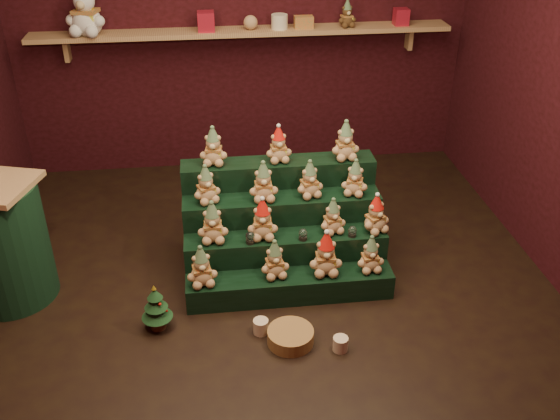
{
  "coord_description": "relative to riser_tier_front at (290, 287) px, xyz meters",
  "views": [
    {
      "loc": [
        -0.34,
        -3.5,
        2.69
      ],
      "look_at": [
        0.12,
        0.25,
        0.46
      ],
      "focal_mm": 40.0,
      "sensor_mm": 36.0,
      "label": 1
    }
  ],
  "objects": [
    {
      "name": "ground",
      "position": [
        -0.14,
        0.15,
        -0.09
      ],
      "size": [
        4.0,
        4.0,
        0.0
      ],
      "primitive_type": "plane",
      "color": "black",
      "rests_on": "ground"
    },
    {
      "name": "back_wall",
      "position": [
        -0.14,
        2.2,
        1.31
      ],
      "size": [
        4.0,
        0.1,
        2.8
      ],
      "primitive_type": "cube",
      "color": "black",
      "rests_on": "ground"
    },
    {
      "name": "front_wall",
      "position": [
        -0.14,
        -1.9,
        1.31
      ],
      "size": [
        4.0,
        0.1,
        2.8
      ],
      "primitive_type": "cube",
      "color": "black",
      "rests_on": "ground"
    },
    {
      "name": "back_shelf",
      "position": [
        -0.14,
        2.02,
        1.2
      ],
      "size": [
        3.6,
        0.26,
        0.24
      ],
      "color": "tan",
      "rests_on": "ground"
    },
    {
      "name": "riser_tier_front",
      "position": [
        0.0,
        0.0,
        0.0
      ],
      "size": [
        1.4,
        0.22,
        0.18
      ],
      "primitive_type": "cube",
      "color": "black",
      "rests_on": "ground"
    },
    {
      "name": "riser_tier_midfront",
      "position": [
        0.0,
        0.22,
        0.09
      ],
      "size": [
        1.4,
        0.22,
        0.36
      ],
      "primitive_type": "cube",
      "color": "black",
      "rests_on": "ground"
    },
    {
      "name": "riser_tier_midback",
      "position": [
        0.0,
        0.44,
        0.18
      ],
      "size": [
        1.4,
        0.22,
        0.54
      ],
      "primitive_type": "cube",
      "color": "black",
      "rests_on": "ground"
    },
    {
      "name": "riser_tier_back",
      "position": [
        0.0,
        0.66,
        0.27
      ],
      "size": [
        1.4,
        0.22,
        0.72
      ],
      "primitive_type": "cube",
      "color": "black",
      "rests_on": "ground"
    },
    {
      "name": "teddy_0",
      "position": [
        -0.58,
        -0.01,
        0.23
      ],
      "size": [
        0.22,
        0.21,
        0.28
      ],
      "primitive_type": null,
      "rotation": [
        0.0,
        0.0,
        0.14
      ],
      "color": "tan",
      "rests_on": "riser_tier_front"
    },
    {
      "name": "teddy_1",
      "position": [
        -0.1,
        0.02,
        0.22
      ],
      "size": [
        0.21,
        0.2,
        0.27
      ],
      "primitive_type": null,
      "rotation": [
        0.0,
        0.0,
        0.14
      ],
      "color": "tan",
      "rests_on": "riser_tier_front"
    },
    {
      "name": "teddy_2",
      "position": [
        0.24,
        0.01,
        0.24
      ],
      "size": [
        0.23,
        0.21,
        0.31
      ],
      "primitive_type": null,
      "rotation": [
        0.0,
        0.0,
        -0.05
      ],
      "color": "tan",
      "rests_on": "riser_tier_front"
    },
    {
      "name": "teddy_3",
      "position": [
        0.55,
        0.01,
        0.22
      ],
      "size": [
        0.2,
        0.18,
        0.26
      ],
      "primitive_type": null,
      "rotation": [
        0.0,
        0.0,
        0.07
      ],
      "color": "tan",
      "rests_on": "riser_tier_front"
    },
    {
      "name": "teddy_4",
      "position": [
        -0.5,
        0.23,
        0.42
      ],
      "size": [
        0.21,
        0.19,
        0.29
      ],
      "primitive_type": null,
      "rotation": [
        0.0,
        0.0,
        -0.03
      ],
      "color": "tan",
      "rests_on": "riser_tier_midfront"
    },
    {
      "name": "teddy_5",
      "position": [
        -0.16,
        0.22,
        0.41
      ],
      "size": [
        0.22,
        0.2,
        0.29
      ],
      "primitive_type": null,
      "rotation": [
        0.0,
        0.0,
        -0.07
      ],
      "color": "tan",
      "rests_on": "riser_tier_midfront"
    },
    {
      "name": "teddy_6",
      "position": [
        0.32,
        0.24,
        0.4
      ],
      "size": [
        0.21,
        0.2,
        0.25
      ],
      "primitive_type": null,
      "rotation": [
        0.0,
        0.0,
        0.22
      ],
      "color": "tan",
      "rests_on": "riser_tier_midfront"
    },
    {
      "name": "teddy_7",
      "position": [
        0.62,
        0.21,
        0.41
      ],
      "size": [
        0.25,
        0.24,
        0.28
      ],
      "primitive_type": null,
      "rotation": [
        0.0,
        0.0,
        0.4
      ],
      "color": "tan",
      "rests_on": "riser_tier_midfront"
    },
    {
      "name": "teddy_8",
      "position": [
        -0.53,
        0.45,
        0.58
      ],
      "size": [
        0.24,
        0.23,
        0.27
      ],
      "primitive_type": null,
      "rotation": [
        0.0,
        0.0,
        0.37
      ],
      "color": "tan",
      "rests_on": "riser_tier_midback"
    },
    {
      "name": "teddy_9",
      "position": [
        -0.13,
        0.43,
        0.59
      ],
      "size": [
        0.21,
        0.19,
        0.28
      ],
      "primitive_type": null,
      "rotation": [
        0.0,
        0.0,
        0.02
      ],
      "color": "tan",
      "rests_on": "riser_tier_midback"
    },
    {
      "name": "teddy_10",
      "position": [
        0.19,
        0.44,
        0.58
      ],
      "size": [
        0.23,
        0.21,
        0.27
      ],
      "primitive_type": null,
      "rotation": [
        0.0,
        0.0,
        0.25
      ],
      "color": "tan",
      "rests_on": "riser_tier_midback"
    },
    {
      "name": "teddy_11",
      "position": [
        0.52,
        0.43,
        0.58
      ],
      "size": [
        0.23,
        0.22,
        0.26
      ],
      "primitive_type": null,
      "rotation": [
        0.0,
        0.0,
        -0.36
      ],
      "color": "tan",
      "rests_on": "riser_tier_midback"
    },
    {
      "name": "teddy_12",
      "position": [
        -0.46,
        0.67,
        0.77
      ],
      "size": [
        0.22,
        0.2,
        0.27
      ],
      "primitive_type": null,
      "rotation": [
        0.0,
        0.0,
        -0.14
      ],
      "color": "tan",
      "rests_on": "riser_tier_back"
    },
    {
      "name": "teddy_13",
      "position": [
        0.0,
        0.66,
        0.76
      ],
      "size": [
        0.2,
        0.18,
        0.26
      ],
      "primitive_type": null,
      "rotation": [
        0.0,
        0.0,
        0.07
      ],
      "color": "tan",
      "rests_on": "riser_tier_back"
    },
    {
      "name": "teddy_14",
      "position": [
        0.48,
        0.64,
        0.77
      ],
      "size": [
        0.22,
        0.2,
        0.28
      ],
      "primitive_type": null,
      "rotation": [
        0.0,
        0.0,
        0.08
      ],
      "color": "tan",
      "rests_on": "riser_tier_back"
    },
    {
      "name": "snow_globe_a",
      "position": [
        -0.25,
        0.16,
        0.31
      ],
      "size": [
        0.06,
        0.06,
        0.09
      ],
      "color": "black",
      "rests_on": "riser_tier_midfront"
    },
    {
      "name": "snow_globe_b",
      "position": [
        0.11,
        0.16,
        0.31
      ],
      "size": [
        0.06,
        0.06,
        0.08
      ],
      "color": "black",
      "rests_on": "riser_tier_midfront"
    },
    {
      "name": "snow_globe_c",
      "position": [
        0.45,
        0.16,
        0.31
      ],
      "size": [
        0.06,
        0.06,
        0.08
      ],
      "color": "black",
      "rests_on": "riser_tier_midfront"
    },
    {
      "name": "side_table",
      "position": [
        -1.89,
        0.27,
        0.34
      ],
      "size": [
        0.68,
        0.61,
        0.87
      ],
      "rotation": [
        0.0,
        0.0,
        -0.29
      ],
      "color": "tan",
      "rests_on": "ground"
    },
    {
      "name": "mini_christmas_tree",
      "position": [
        -0.88,
        -0.2,
        0.07
      ],
      "size": [
        0.2,
        0.2,
        0.34
      ],
      "rotation": [
        0.0,
        0.0,
        0.17
      ],
      "color": "#452918",
      "rests_on": "ground"
    },
    {
      "name": "mug_left",
      "position": [
        -0.23,
        -0.33,
        -0.04
      ],
      "size": [
        0.1,
        0.1,
        0.1
      ],
      "primitive_type": "cylinder",
      "color": "beige",
      "rests_on": "ground"
    },
    {
      "name": "mug_right",
      "position": [
        0.24,
        -0.55,
        -0.04
      ],
      "size": [
        0.09,
        0.09,
        0.09
      ],
      "primitive_type": "cylinder",
      "color": "beige",
      "rests_on": "ground"
    },
    {
      "name": "wicker_basket",
      "position": [
        -0.06,
        -0.44,
        -0.04
      ],
      "size": [
        0.29,
        0.29,
        0.09
      ],
      "primitive_type": "cylinder",
      "rotation": [
        0.0,
        0.0,
        0.01
      ],
      "color": "olive",
      "rests_on": "ground"
    },
    {
      "name": "white_bear",
      "position": [
        -1.42,
        1.99,
        1.46
      ],
      "size": [
        0.39,
        0.37,
        0.46
      ],
      "primitive_type": null,
      "rotation": [
        0.0,
        0.0,
        -0.25
      ],
      "color": "silver",
      "rests_on": "back_shelf"
    },
    {
      "name": "brown_bear",
      "position": [
        0.75,
        1.99,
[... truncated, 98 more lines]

